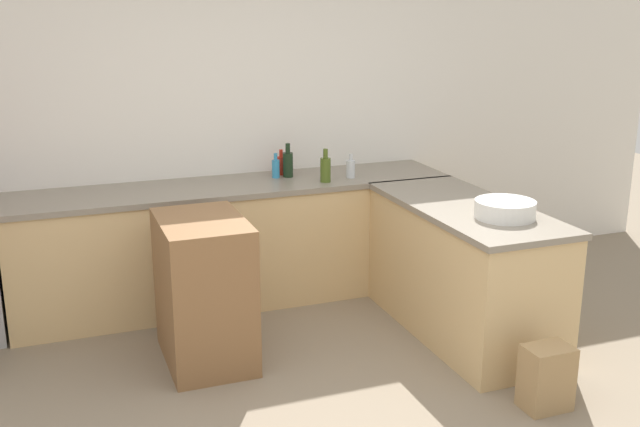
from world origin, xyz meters
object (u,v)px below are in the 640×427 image
object	(u,v)px
olive_oil_bottle	(325,169)
vinegar_bottle_clear	(351,168)
hot_sauce_bottle	(281,165)
dish_soap_bottle	(276,168)
wine_bottle_dark	(288,164)
paper_bag	(546,378)
mixing_bowl	(505,209)
island_table	(204,291)

from	to	relation	value
olive_oil_bottle	vinegar_bottle_clear	distance (m)	0.24
hot_sauce_bottle	dish_soap_bottle	world-z (taller)	hot_sauce_bottle
wine_bottle_dark	dish_soap_bottle	size ratio (longest dim) A/B	1.37
paper_bag	mixing_bowl	bearing A→B (deg)	78.22
wine_bottle_dark	hot_sauce_bottle	bearing A→B (deg)	105.64
island_table	wine_bottle_dark	distance (m)	1.42
vinegar_bottle_clear	dish_soap_bottle	size ratio (longest dim) A/B	0.97
vinegar_bottle_clear	hot_sauce_bottle	bearing A→B (deg)	148.62
hot_sauce_bottle	mixing_bowl	bearing A→B (deg)	-60.38
island_table	dish_soap_bottle	xyz separation A→B (m)	(0.78, 0.99, 0.51)
olive_oil_bottle	vinegar_bottle_clear	bearing A→B (deg)	15.47
island_table	vinegar_bottle_clear	size ratio (longest dim) A/B	5.06
mixing_bowl	olive_oil_bottle	world-z (taller)	olive_oil_bottle
olive_oil_bottle	paper_bag	size ratio (longest dim) A/B	0.67
vinegar_bottle_clear	dish_soap_bottle	xyz separation A→B (m)	(-0.53, 0.20, 0.00)
island_table	olive_oil_bottle	world-z (taller)	olive_oil_bottle
island_table	olive_oil_bottle	distance (m)	1.41
mixing_bowl	paper_bag	bearing A→B (deg)	-101.78
olive_oil_bottle	island_table	bearing A→B (deg)	-145.92
hot_sauce_bottle	vinegar_bottle_clear	bearing A→B (deg)	-31.38
island_table	vinegar_bottle_clear	world-z (taller)	vinegar_bottle_clear
wine_bottle_dark	paper_bag	xyz separation A→B (m)	(0.75, -2.23, -0.81)
olive_oil_bottle	wine_bottle_dark	world-z (taller)	wine_bottle_dark
mixing_bowl	vinegar_bottle_clear	size ratio (longest dim) A/B	2.05
island_table	olive_oil_bottle	bearing A→B (deg)	34.08
olive_oil_bottle	wine_bottle_dark	distance (m)	0.33
mixing_bowl	olive_oil_bottle	bearing A→B (deg)	118.36
mixing_bowl	hot_sauce_bottle	size ratio (longest dim) A/B	1.90
hot_sauce_bottle	vinegar_bottle_clear	world-z (taller)	hot_sauce_bottle
mixing_bowl	olive_oil_bottle	distance (m)	1.45
mixing_bowl	dish_soap_bottle	bearing A→B (deg)	122.82
vinegar_bottle_clear	mixing_bowl	bearing A→B (deg)	-70.99
hot_sauce_bottle	paper_bag	world-z (taller)	hot_sauce_bottle
island_table	wine_bottle_dark	size ratio (longest dim) A/B	3.57
island_table	wine_bottle_dark	bearing A→B (deg)	48.40
olive_oil_bottle	mixing_bowl	bearing A→B (deg)	-61.64
island_table	hot_sauce_bottle	size ratio (longest dim) A/B	4.69
mixing_bowl	dish_soap_bottle	world-z (taller)	dish_soap_bottle
island_table	mixing_bowl	distance (m)	1.91
olive_oil_bottle	vinegar_bottle_clear	xyz separation A→B (m)	(0.23, 0.06, -0.03)
mixing_bowl	wine_bottle_dark	world-z (taller)	wine_bottle_dark
hot_sauce_bottle	vinegar_bottle_clear	xyz separation A→B (m)	(0.46, -0.28, -0.01)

